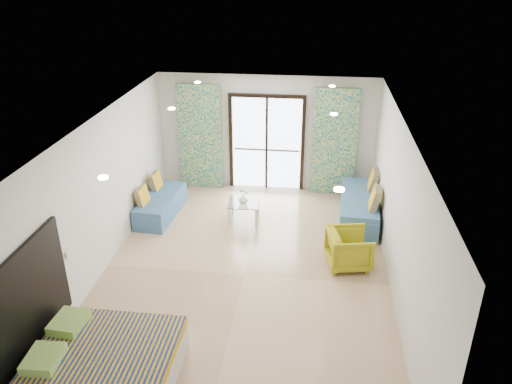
# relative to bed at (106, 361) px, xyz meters

# --- Properties ---
(floor) EXTENTS (5.00, 7.50, 0.01)m
(floor) POSITION_rel_bed_xyz_m (1.47, 2.53, -0.26)
(floor) COLOR #9B7D5C
(floor) RESTS_ON ground
(ceiling) EXTENTS (5.00, 7.50, 0.01)m
(ceiling) POSITION_rel_bed_xyz_m (1.47, 2.53, 2.44)
(ceiling) COLOR silver
(ceiling) RESTS_ON ground
(wall_back) EXTENTS (5.00, 0.01, 2.70)m
(wall_back) POSITION_rel_bed_xyz_m (1.47, 6.28, 1.09)
(wall_back) COLOR silver
(wall_back) RESTS_ON ground
(wall_front) EXTENTS (5.00, 0.01, 2.70)m
(wall_front) POSITION_rel_bed_xyz_m (1.47, -1.22, 1.09)
(wall_front) COLOR silver
(wall_front) RESTS_ON ground
(wall_left) EXTENTS (0.01, 7.50, 2.70)m
(wall_left) POSITION_rel_bed_xyz_m (-1.03, 2.53, 1.09)
(wall_left) COLOR silver
(wall_left) RESTS_ON ground
(wall_right) EXTENTS (0.01, 7.50, 2.70)m
(wall_right) POSITION_rel_bed_xyz_m (3.97, 2.53, 1.09)
(wall_right) COLOR silver
(wall_right) RESTS_ON ground
(balcony_door) EXTENTS (1.76, 0.08, 2.28)m
(balcony_door) POSITION_rel_bed_xyz_m (1.47, 6.25, 1.00)
(balcony_door) COLOR black
(balcony_door) RESTS_ON floor
(balcony_rail) EXTENTS (1.52, 0.03, 0.04)m
(balcony_rail) POSITION_rel_bed_xyz_m (1.47, 6.26, 0.69)
(balcony_rail) COLOR #595451
(balcony_rail) RESTS_ON balcony_door
(curtain_left) EXTENTS (1.00, 0.10, 2.50)m
(curtain_left) POSITION_rel_bed_xyz_m (-0.08, 6.10, 0.99)
(curtain_left) COLOR beige
(curtain_left) RESTS_ON floor
(curtain_right) EXTENTS (1.00, 0.10, 2.50)m
(curtain_right) POSITION_rel_bed_xyz_m (3.02, 6.10, 0.99)
(curtain_right) COLOR beige
(curtain_right) RESTS_ON floor
(downlight_a) EXTENTS (0.12, 0.12, 0.02)m
(downlight_a) POSITION_rel_bed_xyz_m (0.07, 0.53, 2.41)
(downlight_a) COLOR #FFE0B2
(downlight_a) RESTS_ON ceiling
(downlight_b) EXTENTS (0.12, 0.12, 0.02)m
(downlight_b) POSITION_rel_bed_xyz_m (2.87, 0.53, 2.41)
(downlight_b) COLOR #FFE0B2
(downlight_b) RESTS_ON ceiling
(downlight_c) EXTENTS (0.12, 0.12, 0.02)m
(downlight_c) POSITION_rel_bed_xyz_m (0.07, 3.53, 2.41)
(downlight_c) COLOR #FFE0B2
(downlight_c) RESTS_ON ceiling
(downlight_d) EXTENTS (0.12, 0.12, 0.02)m
(downlight_d) POSITION_rel_bed_xyz_m (2.87, 3.53, 2.41)
(downlight_d) COLOR #FFE0B2
(downlight_d) RESTS_ON ceiling
(downlight_e) EXTENTS (0.12, 0.12, 0.02)m
(downlight_e) POSITION_rel_bed_xyz_m (0.07, 5.53, 2.41)
(downlight_e) COLOR #FFE0B2
(downlight_e) RESTS_ON ceiling
(downlight_f) EXTENTS (0.12, 0.12, 0.02)m
(downlight_f) POSITION_rel_bed_xyz_m (2.87, 5.53, 2.41)
(downlight_f) COLOR #FFE0B2
(downlight_f) RESTS_ON ceiling
(headboard) EXTENTS (0.06, 2.10, 1.50)m
(headboard) POSITION_rel_bed_xyz_m (-0.99, 0.00, 0.79)
(headboard) COLOR black
(headboard) RESTS_ON floor
(switch_plate) EXTENTS (0.02, 0.10, 0.10)m
(switch_plate) POSITION_rel_bed_xyz_m (-1.00, 1.25, 0.79)
(switch_plate) COLOR silver
(switch_plate) RESTS_ON wall_left
(bed) EXTENTS (1.81, 1.47, 0.62)m
(bed) POSITION_rel_bed_xyz_m (0.00, 0.00, 0.00)
(bed) COLOR silver
(bed) RESTS_ON floor
(daybed_left) EXTENTS (0.74, 1.67, 0.81)m
(daybed_left) POSITION_rel_bed_xyz_m (-0.64, 4.53, -0.01)
(daybed_left) COLOR #3A628A
(daybed_left) RESTS_ON floor
(daybed_right) EXTENTS (0.88, 2.02, 0.97)m
(daybed_right) POSITION_rel_bed_xyz_m (3.59, 4.83, 0.04)
(daybed_right) COLOR #3A628A
(daybed_right) RESTS_ON floor
(coffee_table) EXTENTS (0.67, 0.67, 0.74)m
(coffee_table) POSITION_rel_bed_xyz_m (1.18, 4.53, 0.12)
(coffee_table) COLOR silver
(coffee_table) RESTS_ON floor
(vase) EXTENTS (0.23, 0.23, 0.20)m
(vase) POSITION_rel_bed_xyz_m (1.18, 4.46, 0.26)
(vase) COLOR white
(vase) RESTS_ON coffee_table
(armchair) EXTENTS (0.81, 0.85, 0.75)m
(armchair) POSITION_rel_bed_xyz_m (3.28, 3.06, 0.12)
(armchair) COLOR #9C9514
(armchair) RESTS_ON floor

